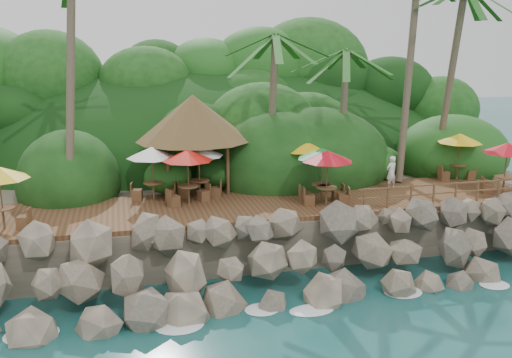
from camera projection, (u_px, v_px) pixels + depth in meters
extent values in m
plane|color=#19514F|center=(297.00, 310.00, 19.60)|extent=(140.00, 140.00, 0.00)
cube|color=gray|center=(217.00, 179.00, 34.42)|extent=(32.00, 25.20, 2.10)
ellipsoid|color=#143811|center=(200.00, 170.00, 41.74)|extent=(44.80, 28.00, 15.40)
cube|color=brown|center=(256.00, 205.00, 24.73)|extent=(26.00, 5.00, 0.20)
ellipsoid|color=white|center=(29.00, 337.00, 17.74)|extent=(1.20, 0.80, 0.06)
ellipsoid|color=white|center=(124.00, 326.00, 18.45)|extent=(1.20, 0.80, 0.06)
ellipsoid|color=white|center=(212.00, 315.00, 19.16)|extent=(1.20, 0.80, 0.06)
ellipsoid|color=white|center=(294.00, 306.00, 19.87)|extent=(1.20, 0.80, 0.06)
ellipsoid|color=white|center=(371.00, 297.00, 20.58)|extent=(1.20, 0.80, 0.06)
ellipsoid|color=white|center=(442.00, 288.00, 21.30)|extent=(1.20, 0.80, 0.06)
ellipsoid|color=white|center=(508.00, 280.00, 22.01)|extent=(1.20, 0.80, 0.06)
cylinder|color=brown|center=(71.00, 82.00, 23.97)|extent=(1.21, 2.39, 10.55)
cylinder|color=brown|center=(272.00, 112.00, 27.32)|extent=(0.61, 0.88, 7.34)
ellipsoid|color=#23601E|center=(273.00, 36.00, 26.45)|extent=(6.00, 6.00, 2.40)
cylinder|color=brown|center=(343.00, 116.00, 28.43)|extent=(0.41, 0.51, 6.62)
ellipsoid|color=#23601E|center=(346.00, 51.00, 27.64)|extent=(6.00, 6.00, 2.40)
cylinder|color=brown|center=(408.00, 80.00, 27.82)|extent=(1.58, 1.84, 10.31)
cylinder|color=brown|center=(449.00, 85.00, 28.63)|extent=(0.43, 1.78, 9.67)
cylinder|color=brown|center=(168.00, 172.00, 25.32)|extent=(0.16, 0.16, 2.40)
cylinder|color=brown|center=(228.00, 169.00, 25.99)|extent=(0.16, 0.16, 2.40)
cylinder|color=brown|center=(163.00, 160.00, 27.96)|extent=(0.16, 0.16, 2.40)
cylinder|color=brown|center=(217.00, 157.00, 28.62)|extent=(0.16, 0.16, 2.40)
cone|color=brown|center=(193.00, 118.00, 26.43)|extent=(5.56, 5.56, 2.20)
cylinder|color=brown|center=(321.00, 193.00, 24.80)|extent=(0.09, 0.09, 0.80)
cylinder|color=brown|center=(322.00, 184.00, 24.70)|extent=(0.91, 0.91, 0.05)
cylinder|color=brown|center=(322.00, 176.00, 24.61)|extent=(0.05, 0.05, 2.38)
cone|color=#0D7B2C|center=(323.00, 153.00, 24.37)|extent=(2.27, 2.27, 0.49)
cube|color=brown|center=(305.00, 197.00, 24.73)|extent=(0.50, 0.50, 0.50)
cube|color=brown|center=(338.00, 196.00, 24.94)|extent=(0.50, 0.50, 0.50)
cylinder|color=brown|center=(504.00, 186.00, 26.12)|extent=(0.09, 0.09, 0.80)
cylinder|color=brown|center=(504.00, 177.00, 26.03)|extent=(0.91, 0.91, 0.05)
cylinder|color=brown|center=(505.00, 169.00, 25.94)|extent=(0.05, 0.05, 2.38)
cone|color=red|center=(508.00, 148.00, 25.69)|extent=(2.27, 2.27, 0.49)
cube|color=brown|center=(487.00, 188.00, 26.20)|extent=(0.57, 0.57, 0.50)
cylinder|color=brown|center=(304.00, 182.00, 26.78)|extent=(0.09, 0.09, 0.80)
cylinder|color=brown|center=(304.00, 174.00, 26.68)|extent=(0.91, 0.91, 0.05)
cylinder|color=brown|center=(304.00, 166.00, 26.59)|extent=(0.05, 0.05, 2.38)
cone|color=gold|center=(304.00, 145.00, 26.35)|extent=(2.27, 2.27, 0.49)
cube|color=brown|center=(292.00, 187.00, 26.39)|extent=(0.59, 0.59, 0.50)
cube|color=brown|center=(315.00, 183.00, 27.25)|extent=(0.59, 0.59, 0.50)
cylinder|color=brown|center=(154.00, 191.00, 25.07)|extent=(0.09, 0.09, 0.80)
cylinder|color=brown|center=(153.00, 183.00, 24.97)|extent=(0.91, 0.91, 0.05)
cylinder|color=brown|center=(153.00, 175.00, 24.88)|extent=(0.05, 0.05, 2.38)
cone|color=white|center=(152.00, 152.00, 24.64)|extent=(2.27, 2.27, 0.49)
cube|color=brown|center=(137.00, 195.00, 25.07)|extent=(0.53, 0.53, 0.50)
cube|color=brown|center=(170.00, 194.00, 25.14)|extent=(0.53, 0.53, 0.50)
cylinder|color=brown|center=(457.00, 173.00, 28.79)|extent=(0.09, 0.09, 0.80)
cylinder|color=brown|center=(458.00, 165.00, 28.69)|extent=(0.91, 0.91, 0.05)
cylinder|color=brown|center=(458.00, 158.00, 28.60)|extent=(0.05, 0.05, 2.38)
cone|color=gold|center=(460.00, 138.00, 28.36)|extent=(2.27, 2.27, 0.49)
cube|color=brown|center=(444.00, 176.00, 28.67)|extent=(0.47, 0.47, 0.50)
cube|color=brown|center=(470.00, 175.00, 28.98)|extent=(0.47, 0.47, 0.50)
cylinder|color=brown|center=(200.00, 189.00, 25.47)|extent=(0.09, 0.09, 0.80)
cylinder|color=brown|center=(200.00, 181.00, 25.37)|extent=(0.91, 0.91, 0.05)
cylinder|color=brown|center=(199.00, 173.00, 25.28)|extent=(0.05, 0.05, 2.38)
cone|color=white|center=(199.00, 151.00, 25.04)|extent=(2.27, 2.27, 0.49)
cube|color=brown|center=(184.00, 192.00, 25.49)|extent=(0.54, 0.54, 0.50)
cube|color=brown|center=(216.00, 192.00, 25.52)|extent=(0.54, 0.54, 0.50)
cylinder|color=brown|center=(4.00, 219.00, 21.14)|extent=(0.09, 0.09, 0.80)
cylinder|color=brown|center=(2.00, 208.00, 21.04)|extent=(0.91, 0.91, 0.05)
cylinder|color=brown|center=(1.00, 199.00, 20.95)|extent=(0.05, 0.05, 2.38)
cube|color=brown|center=(24.00, 222.00, 21.20)|extent=(0.54, 0.54, 0.50)
cylinder|color=brown|center=(189.00, 195.00, 24.46)|extent=(0.09, 0.09, 0.80)
cylinder|color=brown|center=(188.00, 186.00, 24.36)|extent=(0.91, 0.91, 0.05)
cylinder|color=brown|center=(188.00, 178.00, 24.27)|extent=(0.05, 0.05, 2.38)
cone|color=red|center=(188.00, 155.00, 24.03)|extent=(2.27, 2.27, 0.49)
cube|color=brown|center=(174.00, 201.00, 24.07)|extent=(0.59, 0.59, 0.50)
cube|color=brown|center=(204.00, 196.00, 24.92)|extent=(0.59, 0.59, 0.50)
cylinder|color=brown|center=(326.00, 196.00, 24.27)|extent=(0.09, 0.09, 0.80)
cylinder|color=brown|center=(327.00, 187.00, 24.17)|extent=(0.91, 0.91, 0.05)
cylinder|color=brown|center=(327.00, 179.00, 24.08)|extent=(0.05, 0.05, 2.38)
cone|color=red|center=(328.00, 156.00, 23.84)|extent=(2.27, 2.27, 0.49)
cube|color=brown|center=(309.00, 200.00, 24.28)|extent=(0.54, 0.54, 0.50)
cube|color=brown|center=(343.00, 199.00, 24.33)|extent=(0.54, 0.54, 0.50)
cylinder|color=brown|center=(364.00, 200.00, 23.36)|extent=(0.10, 0.10, 1.00)
cylinder|color=brown|center=(388.00, 198.00, 23.62)|extent=(0.10, 0.10, 1.00)
cylinder|color=brown|center=(411.00, 196.00, 23.88)|extent=(0.10, 0.10, 1.00)
cylinder|color=brown|center=(434.00, 195.00, 24.14)|extent=(0.10, 0.10, 1.00)
cylinder|color=brown|center=(456.00, 193.00, 24.40)|extent=(0.10, 0.10, 1.00)
cylinder|color=brown|center=(477.00, 192.00, 24.66)|extent=(0.10, 0.10, 1.00)
cylinder|color=brown|center=(498.00, 190.00, 24.92)|extent=(0.10, 0.10, 1.00)
cube|color=brown|center=(445.00, 184.00, 24.16)|extent=(8.30, 0.06, 0.06)
cube|color=brown|center=(445.00, 193.00, 24.26)|extent=(8.30, 0.06, 0.06)
imported|color=white|center=(391.00, 173.00, 26.92)|extent=(0.69, 0.55, 1.64)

